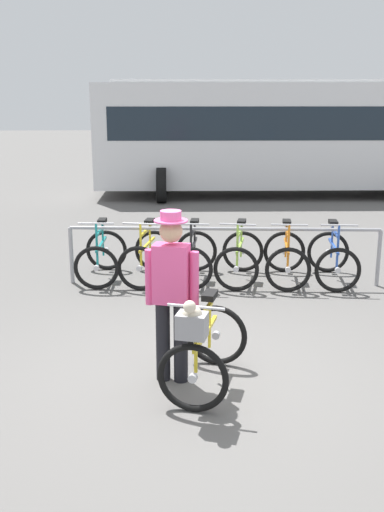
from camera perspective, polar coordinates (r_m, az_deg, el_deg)
name	(u,v)px	position (r m, az deg, el deg)	size (l,w,h in m)	color
ground_plane	(189,376)	(6.34, -0.25, -11.12)	(80.00, 80.00, 0.00)	#605E5B
bike_rack_rail	(224,239)	(9.00, 3.00, 1.62)	(4.60, 0.42, 0.88)	#99999E
racked_bike_teal	(102,256)	(9.40, -8.42, -0.03)	(0.72, 1.15, 0.98)	black
racked_bike_yellow	(147,257)	(9.30, -4.18, -0.06)	(0.88, 1.21, 0.97)	black
racked_bike_black	(193,257)	(9.26, 0.13, -0.10)	(0.81, 1.18, 0.97)	black
racked_bike_lime	(240,257)	(9.26, 4.47, -0.14)	(0.88, 1.20, 0.97)	black
racked_bike_orange	(286,258)	(9.32, 8.77, -0.18)	(0.81, 1.17, 0.97)	black
racked_bike_blue	(333,258)	(9.43, 12.99, -0.21)	(0.79, 1.17, 0.97)	black
featured_bicycle	(202,345)	(5.83, 0.98, -8.30)	(0.94, 1.25, 1.09)	black
person_with_featured_bike	(171,290)	(5.91, -1.93, -3.18)	(0.52, 0.32, 1.72)	black
bus_distant	(281,131)	(17.17, 8.33, 11.46)	(10.06, 3.58, 3.08)	silver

